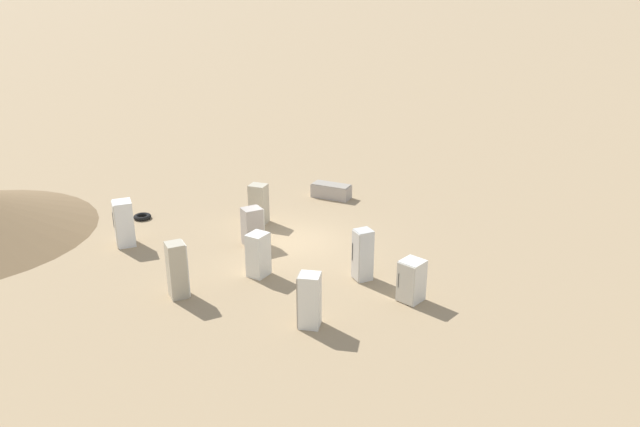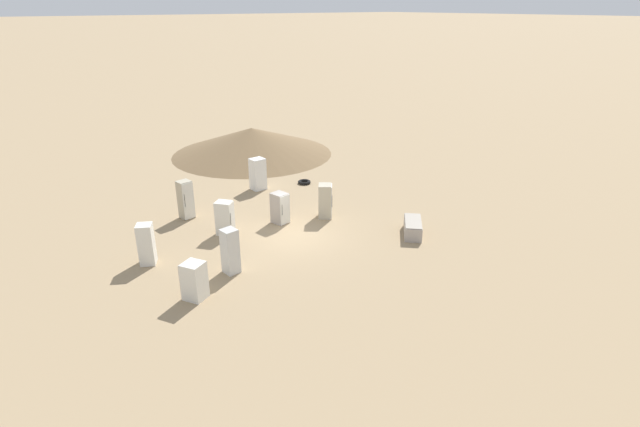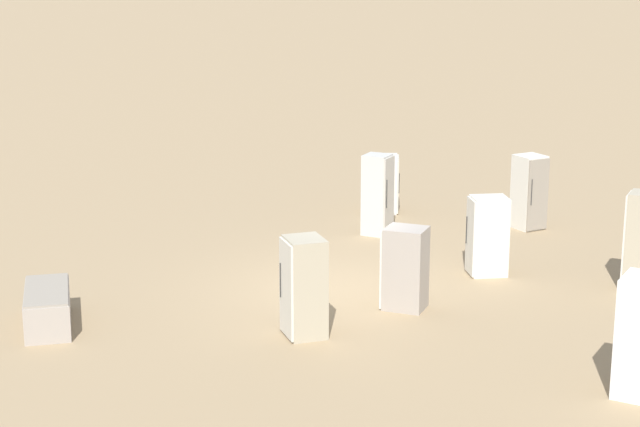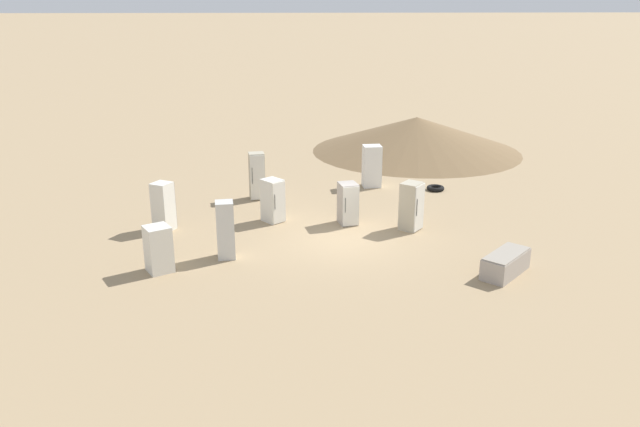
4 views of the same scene
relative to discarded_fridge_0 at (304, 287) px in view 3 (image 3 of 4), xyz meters
name	(u,v)px [view 3 (image 3 of 4)]	position (x,y,z in m)	size (l,w,h in m)	color
ground_plane	(338,288)	(0.82, -2.51, -0.86)	(1000.00, 1000.00, 0.00)	#9E8460
discarded_fridge_0	(304,287)	(0.00, 0.00, 0.00)	(0.95, 0.95, 1.72)	#B2A88E
discarded_fridge_1	(383,184)	(3.03, -8.33, -0.15)	(0.99, 0.96, 1.43)	silver
discarded_fridge_3	(48,308)	(4.05, 1.99, -0.53)	(1.85, 1.85, 0.68)	#A89E93
discarded_fridge_4	(529,192)	(-0.62, -8.75, 0.01)	(0.87, 0.84, 1.74)	silver
discarded_fridge_5	(378,195)	(2.12, -6.39, 0.07)	(0.66, 0.60, 1.86)	silver
discarded_fridge_7	(405,268)	(-0.79, -2.16, -0.10)	(0.86, 0.75, 1.53)	#A89E93
discarded_fridge_8	(488,236)	(-1.24, -4.89, -0.06)	(0.95, 0.93, 1.60)	silver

